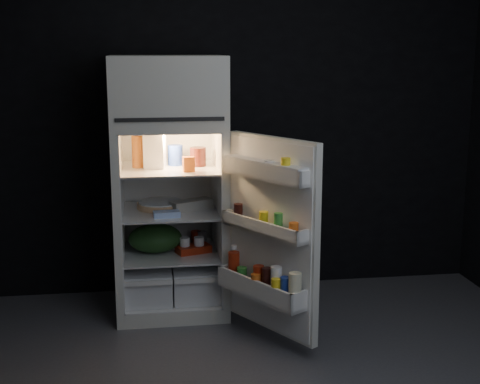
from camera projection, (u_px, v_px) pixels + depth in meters
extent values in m
cube|color=black|center=(219.00, 114.00, 4.97)|extent=(4.00, 0.00, 2.70)
cube|color=black|center=(373.00, 241.00, 1.68)|extent=(4.00, 0.00, 2.70)
cube|color=silver|center=(172.00, 301.00, 4.80)|extent=(0.76, 0.70, 0.10)
cube|color=silver|center=(119.00, 215.00, 4.61)|extent=(0.05, 0.70, 1.20)
cube|color=silver|center=(221.00, 211.00, 4.71)|extent=(0.05, 0.70, 1.20)
cube|color=white|center=(168.00, 203.00, 4.98)|extent=(0.66, 0.05, 1.20)
cube|color=silver|center=(168.00, 123.00, 4.53)|extent=(0.76, 0.70, 0.06)
cube|color=silver|center=(167.00, 87.00, 4.48)|extent=(0.76, 0.70, 0.42)
cube|color=black|center=(170.00, 119.00, 4.17)|extent=(0.68, 0.01, 0.02)
cube|color=white|center=(123.00, 216.00, 4.59)|extent=(0.01, 0.65, 1.20)
cube|color=white|center=(217.00, 212.00, 4.68)|extent=(0.01, 0.65, 1.20)
cube|color=white|center=(168.00, 128.00, 4.51)|extent=(0.66, 0.65, 0.01)
cube|color=white|center=(172.00, 295.00, 4.76)|extent=(0.66, 0.65, 0.01)
cube|color=white|center=(169.00, 169.00, 4.57)|extent=(0.65, 0.63, 0.01)
cube|color=white|center=(170.00, 211.00, 4.63)|extent=(0.65, 0.63, 0.01)
cube|color=white|center=(171.00, 252.00, 4.70)|extent=(0.65, 0.63, 0.01)
cube|color=white|center=(148.00, 280.00, 4.73)|extent=(0.32, 0.59, 0.22)
cube|color=white|center=(195.00, 277.00, 4.78)|extent=(0.32, 0.59, 0.22)
cube|color=white|center=(148.00, 283.00, 4.40)|extent=(0.32, 0.02, 0.03)
cube|color=white|center=(198.00, 281.00, 4.45)|extent=(0.32, 0.02, 0.03)
cube|color=#FFE5B2|center=(169.00, 132.00, 4.47)|extent=(0.14, 0.14, 0.02)
cube|color=silver|center=(273.00, 235.00, 4.11)|extent=(0.44, 0.67, 1.22)
cube|color=white|center=(269.00, 236.00, 4.09)|extent=(0.38, 0.62, 1.18)
cube|color=white|center=(265.00, 178.00, 3.99)|extent=(0.43, 0.63, 0.02)
cube|color=white|center=(260.00, 172.00, 3.96)|extent=(0.37, 0.59, 0.10)
cube|color=white|center=(304.00, 179.00, 3.73)|extent=(0.09, 0.06, 0.10)
cube|color=white|center=(230.00, 164.00, 4.23)|extent=(0.09, 0.06, 0.10)
cube|color=white|center=(263.00, 232.00, 4.05)|extent=(0.44, 0.63, 0.02)
cube|color=white|center=(259.00, 227.00, 4.02)|extent=(0.37, 0.59, 0.09)
cube|color=white|center=(302.00, 238.00, 3.80)|extent=(0.10, 0.07, 0.09)
cube|color=white|center=(229.00, 216.00, 4.29)|extent=(0.10, 0.07, 0.09)
cube|color=white|center=(261.00, 296.00, 4.12)|extent=(0.47, 0.65, 0.02)
cube|color=white|center=(253.00, 289.00, 4.08)|extent=(0.37, 0.59, 0.13)
cube|color=white|center=(298.00, 303.00, 3.87)|extent=(0.13, 0.09, 0.13)
cube|color=white|center=(227.00, 274.00, 4.36)|extent=(0.13, 0.09, 0.13)
cube|color=white|center=(265.00, 162.00, 3.97)|extent=(0.42, 0.61, 0.02)
cylinder|color=yellow|center=(286.00, 169.00, 3.83)|extent=(0.08, 0.08, 0.13)
cylinder|color=silver|center=(269.00, 169.00, 3.94)|extent=(0.08, 0.08, 0.10)
cylinder|color=#D65E19|center=(294.00, 231.00, 3.84)|extent=(0.08, 0.08, 0.10)
cylinder|color=#338C33|center=(278.00, 224.00, 3.94)|extent=(0.07, 0.07, 0.13)
cylinder|color=yellow|center=(264.00, 221.00, 4.04)|extent=(0.08, 0.08, 0.12)
cylinder|color=black|center=(238.00, 213.00, 4.22)|extent=(0.08, 0.08, 0.12)
cylinder|color=beige|center=(295.00, 291.00, 3.87)|extent=(0.10, 0.10, 0.22)
cylinder|color=#1F3AA9|center=(285.00, 291.00, 3.94)|extent=(0.08, 0.08, 0.17)
cylinder|color=white|center=(276.00, 284.00, 4.00)|extent=(0.09, 0.09, 0.21)
cylinder|color=black|center=(267.00, 282.00, 4.06)|extent=(0.09, 0.09, 0.18)
cylinder|color=#98220D|center=(259.00, 280.00, 4.12)|extent=(0.09, 0.09, 0.18)
cylinder|color=#338C33|center=(242.00, 277.00, 4.24)|extent=(0.09, 0.09, 0.13)
cylinder|color=#98220D|center=(234.00, 268.00, 4.30)|extent=(0.10, 0.10, 0.21)
cylinder|color=yellow|center=(276.00, 291.00, 3.95)|extent=(0.08, 0.08, 0.16)
cylinder|color=#D65E19|center=(256.00, 285.00, 4.08)|extent=(0.08, 0.08, 0.14)
cylinder|color=white|center=(234.00, 247.00, 4.27)|extent=(0.05, 0.05, 0.02)
cube|color=white|center=(155.00, 151.00, 4.54)|extent=(0.16, 0.16, 0.24)
cylinder|color=#1F3AA9|center=(175.00, 155.00, 4.66)|extent=(0.12, 0.12, 0.14)
cylinder|color=black|center=(198.00, 157.00, 4.62)|extent=(0.14, 0.14, 0.13)
cylinder|color=orange|center=(138.00, 151.00, 4.57)|extent=(0.09, 0.09, 0.22)
cube|color=#D65E19|center=(189.00, 164.00, 4.41)|extent=(0.08, 0.06, 0.10)
cube|color=gray|center=(191.00, 205.00, 4.64)|extent=(0.32, 0.23, 0.07)
cylinder|color=tan|center=(161.00, 205.00, 4.69)|extent=(0.42, 0.42, 0.04)
cube|color=#9BB9F0|center=(167.00, 214.00, 4.44)|extent=(0.18, 0.10, 0.04)
cube|color=beige|center=(202.00, 202.00, 4.77)|extent=(0.14, 0.13, 0.05)
ellipsoid|color=#193815|center=(155.00, 238.00, 4.68)|extent=(0.46, 0.43, 0.20)
cube|color=#98220D|center=(193.00, 249.00, 4.67)|extent=(0.26, 0.19, 0.05)
cylinder|color=#98220D|center=(196.00, 237.00, 4.90)|extent=(0.08, 0.08, 0.09)
cylinder|color=silver|center=(202.00, 237.00, 4.89)|extent=(0.09, 0.09, 0.09)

